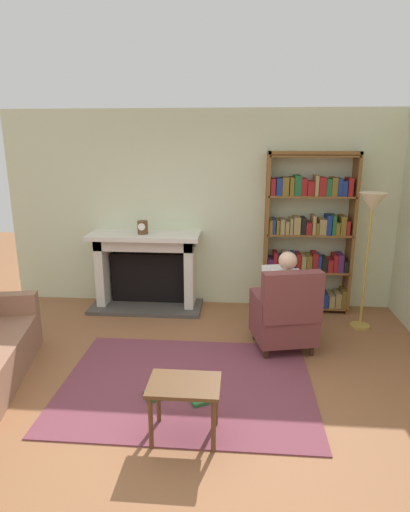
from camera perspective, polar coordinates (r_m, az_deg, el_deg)
ground at (r=4.06m, az=-2.95°, el=-19.02°), size 14.00×14.00×0.00m
back_wall at (r=5.97m, az=0.10°, el=6.18°), size 5.60×0.10×2.70m
area_rug at (r=4.31m, az=-2.41°, el=-16.73°), size 2.40×1.80×0.01m
fireplace at (r=6.02m, az=-7.79°, el=-1.51°), size 1.55×0.64×1.07m
mantel_clock at (r=5.79m, az=-8.35°, el=3.81°), size 0.14×0.14×0.18m
bookshelf at (r=5.87m, az=13.67°, el=2.53°), size 1.16×0.32×2.16m
armchair_reading at (r=4.83m, az=10.73°, el=-7.74°), size 0.77×0.75×0.97m
seated_reader at (r=4.86m, az=10.40°, el=-5.07°), size 0.44×0.58×1.14m
side_table at (r=3.47m, az=-2.79°, el=-17.71°), size 0.56×0.39×0.48m
scattered_books at (r=4.11m, az=-3.38°, el=-18.13°), size 0.68×0.36×0.04m
floor_lamp at (r=5.42m, az=21.38°, el=5.17°), size 0.32×0.32×1.70m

